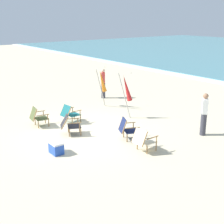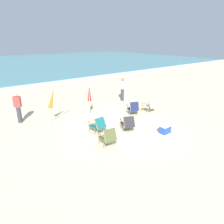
{
  "view_description": "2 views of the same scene",
  "coord_description": "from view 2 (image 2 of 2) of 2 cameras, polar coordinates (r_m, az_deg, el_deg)",
  "views": [
    {
      "loc": [
        9.87,
        -6.09,
        4.34
      ],
      "look_at": [
        0.25,
        1.27,
        0.61
      ],
      "focal_mm": 50.0,
      "sensor_mm": 36.0,
      "label": 1
    },
    {
      "loc": [
        -5.94,
        -6.94,
        4.13
      ],
      "look_at": [
        0.02,
        0.64,
        0.62
      ],
      "focal_mm": 32.0,
      "sensor_mm": 36.0,
      "label": 2
    }
  ],
  "objects": [
    {
      "name": "person_by_waterline",
      "position": [
        14.15,
        2.99,
        6.56
      ],
      "size": [
        0.38,
        0.39,
        1.63
      ],
      "color": "#383842",
      "rests_on": "ground"
    },
    {
      "name": "beach_chair_mid_center",
      "position": [
        12.16,
        10.74,
        1.94
      ],
      "size": [
        0.6,
        0.72,
        0.8
      ],
      "color": "beige",
      "rests_on": "ground"
    },
    {
      "name": "person_near_chairs",
      "position": [
        11.36,
        -25.25,
        1.22
      ],
      "size": [
        0.39,
        0.36,
        1.63
      ],
      "color": "#383842",
      "rests_on": "ground"
    },
    {
      "name": "beach_chair_back_left",
      "position": [
        8.13,
        -1.14,
        -7.02
      ],
      "size": [
        0.66,
        0.76,
        0.81
      ],
      "color": "#515B33",
      "rests_on": "ground"
    },
    {
      "name": "umbrella_furled_orange",
      "position": [
        10.6,
        -16.75,
        3.71
      ],
      "size": [
        0.42,
        0.82,
        2.0
      ],
      "color": "#B7B2A8",
      "rests_on": "ground"
    },
    {
      "name": "cooler_box",
      "position": [
        9.66,
        14.92,
        -4.68
      ],
      "size": [
        0.49,
        0.35,
        0.4
      ],
      "color": "blue",
      "rests_on": "ground"
    },
    {
      "name": "beach_chair_front_right",
      "position": [
        11.53,
        6.11,
        1.21
      ],
      "size": [
        0.8,
        0.85,
        0.82
      ],
      "color": "#19234C",
      "rests_on": "ground"
    },
    {
      "name": "beach_chair_back_right",
      "position": [
        9.28,
        -4.07,
        -3.57
      ],
      "size": [
        0.63,
        0.79,
        0.78
      ],
      "color": "#196066",
      "rests_on": "ground"
    },
    {
      "name": "ground_plane",
      "position": [
        10.02,
        2.17,
        -4.32
      ],
      "size": [
        80.0,
        80.0,
        0.0
      ],
      "primitive_type": "plane",
      "color": "beige"
    },
    {
      "name": "surf_band",
      "position": [
        20.79,
        -21.0,
        7.34
      ],
      "size": [
        80.0,
        1.1,
        0.06
      ],
      "primitive_type": "cube",
      "color": "white",
      "rests_on": "ground"
    },
    {
      "name": "beach_chair_front_left",
      "position": [
        9.47,
        4.54,
        -3.09
      ],
      "size": [
        0.84,
        0.94,
        0.78
      ],
      "color": "#28282D",
      "rests_on": "ground"
    },
    {
      "name": "umbrella_furled_red",
      "position": [
        11.31,
        -6.56,
        5.67
      ],
      "size": [
        0.47,
        0.61,
        2.06
      ],
      "color": "#B7B2A8",
      "rests_on": "ground"
    }
  ]
}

